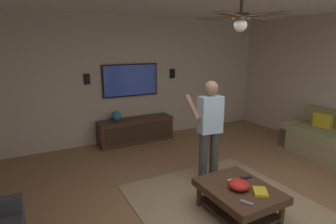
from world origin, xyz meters
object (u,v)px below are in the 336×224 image
(vase_round, at_px, (116,116))
(ceiling_fan, at_px, (241,19))
(coffee_table, at_px, (239,194))
(person_standing, at_px, (209,125))
(tv, at_px, (131,80))
(bowl, at_px, (239,185))
(media_console, at_px, (136,130))
(wall_speaker_right, at_px, (87,79))
(couch, at_px, (334,143))
(remote_black, at_px, (246,178))
(wall_speaker_left, at_px, (172,74))
(book, at_px, (260,192))
(remote_grey, at_px, (247,203))
(remote_white, at_px, (233,180))

(vase_round, relative_size, ceiling_fan, 0.19)
(coffee_table, xyz_separation_m, person_standing, (1.00, -0.24, 0.64))
(tv, height_order, ceiling_fan, ceiling_fan)
(coffee_table, xyz_separation_m, bowl, (-0.03, 0.04, 0.16))
(media_console, relative_size, wall_speaker_right, 7.73)
(vase_round, distance_m, wall_speaker_right, 1.00)
(couch, xyz_separation_m, ceiling_fan, (-0.26, 2.80, 2.15))
(bowl, distance_m, remote_black, 0.33)
(tv, relative_size, wall_speaker_right, 5.90)
(media_console, distance_m, wall_speaker_left, 1.65)
(person_standing, distance_m, book, 1.34)
(coffee_table, bearing_deg, wall_speaker_left, -15.35)
(person_standing, distance_m, ceiling_fan, 1.70)
(couch, relative_size, remote_grey, 13.19)
(coffee_table, bearing_deg, couch, -79.46)
(media_console, xyz_separation_m, wall_speaker_right, (0.25, 0.96, 1.20))
(coffee_table, height_order, wall_speaker_right, wall_speaker_right)
(remote_white, bearing_deg, remote_grey, 77.09)
(remote_white, bearing_deg, wall_speaker_left, -92.93)
(vase_round, bearing_deg, couch, -128.27)
(media_console, distance_m, vase_round, 0.58)
(remote_black, xyz_separation_m, wall_speaker_left, (3.37, -0.71, 1.08))
(tv, relative_size, book, 5.90)
(remote_black, height_order, wall_speaker_left, wall_speaker_left)
(coffee_table, height_order, tv, tv)
(couch, relative_size, person_standing, 1.21)
(wall_speaker_right, bearing_deg, ceiling_fan, -159.47)
(remote_black, height_order, remote_grey, same)
(coffee_table, xyz_separation_m, vase_round, (3.29, 0.56, 0.36))
(media_console, height_order, remote_black, media_console)
(remote_black, bearing_deg, wall_speaker_left, 84.22)
(bowl, xyz_separation_m, vase_round, (3.32, 0.52, 0.20))
(wall_speaker_left, bearing_deg, media_console, 103.12)
(remote_white, xyz_separation_m, wall_speaker_left, (3.35, -0.92, 1.08))
(wall_speaker_left, relative_size, ceiling_fan, 0.19)
(tv, bearing_deg, vase_round, -65.35)
(remote_grey, xyz_separation_m, wall_speaker_left, (3.83, -1.15, 1.08))
(coffee_table, height_order, person_standing, person_standing)
(media_console, distance_m, remote_grey, 3.58)
(tv, relative_size, bowl, 4.95)
(bowl, height_order, remote_grey, bowl)
(book, bearing_deg, couch, -38.68)
(couch, xyz_separation_m, person_standing, (0.45, 2.68, 0.61))
(tv, height_order, book, tv)
(tv, distance_m, remote_black, 3.52)
(tv, bearing_deg, bowl, 1.46)
(wall_speaker_left, bearing_deg, ceiling_fan, 165.29)
(couch, relative_size, remote_white, 13.19)
(couch, xyz_separation_m, remote_grey, (-0.87, 3.11, 0.09))
(remote_black, distance_m, vase_round, 3.27)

